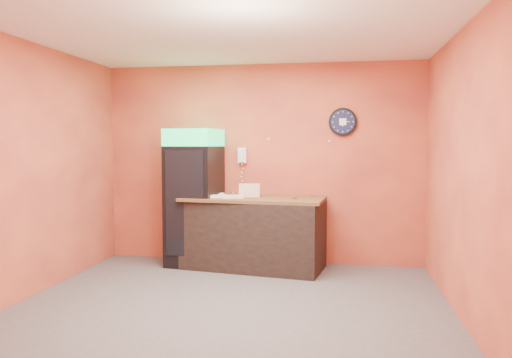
# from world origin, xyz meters

# --- Properties ---
(floor) EXTENTS (4.50, 4.50, 0.00)m
(floor) POSITION_xyz_m (0.00, 0.00, 0.00)
(floor) COLOR #47474C
(floor) RESTS_ON ground
(back_wall) EXTENTS (4.50, 0.02, 2.80)m
(back_wall) POSITION_xyz_m (0.00, 2.00, 1.40)
(back_wall) COLOR #DC683E
(back_wall) RESTS_ON floor
(left_wall) EXTENTS (0.02, 4.00, 2.80)m
(left_wall) POSITION_xyz_m (-2.25, 0.00, 1.40)
(left_wall) COLOR #DC683E
(left_wall) RESTS_ON floor
(right_wall) EXTENTS (0.02, 4.00, 2.80)m
(right_wall) POSITION_xyz_m (2.25, 0.00, 1.40)
(right_wall) COLOR #DC683E
(right_wall) RESTS_ON floor
(ceiling) EXTENTS (4.50, 4.00, 0.02)m
(ceiling) POSITION_xyz_m (0.00, 0.00, 2.80)
(ceiling) COLOR white
(ceiling) RESTS_ON back_wall
(beverage_cooler) EXTENTS (0.73, 0.74, 1.88)m
(beverage_cooler) POSITION_xyz_m (-0.88, 1.61, 0.92)
(beverage_cooler) COLOR black
(beverage_cooler) RESTS_ON floor
(prep_counter) EXTENTS (1.95, 1.09, 0.92)m
(prep_counter) POSITION_xyz_m (-0.05, 1.59, 0.46)
(prep_counter) COLOR black
(prep_counter) RESTS_ON floor
(wall_clock) EXTENTS (0.38, 0.06, 0.38)m
(wall_clock) POSITION_xyz_m (1.13, 1.97, 1.98)
(wall_clock) COLOR black
(wall_clock) RESTS_ON back_wall
(wall_phone) EXTENTS (0.12, 0.10, 0.22)m
(wall_phone) POSITION_xyz_m (-0.27, 1.95, 1.52)
(wall_phone) COLOR white
(wall_phone) RESTS_ON back_wall
(butcher_paper) EXTENTS (1.95, 1.00, 0.04)m
(butcher_paper) POSITION_xyz_m (-0.05, 1.59, 0.94)
(butcher_paper) COLOR brown
(butcher_paper) RESTS_ON prep_counter
(sub_roll_stack) EXTENTS (0.29, 0.15, 0.18)m
(sub_roll_stack) POSITION_xyz_m (-0.11, 1.63, 1.05)
(sub_roll_stack) COLOR beige
(sub_roll_stack) RESTS_ON butcher_paper
(wrapped_sandwich_left) EXTENTS (0.29, 0.18, 0.04)m
(wrapped_sandwich_left) POSITION_xyz_m (-0.52, 1.44, 0.98)
(wrapped_sandwich_left) COLOR silver
(wrapped_sandwich_left) RESTS_ON butcher_paper
(wrapped_sandwich_mid) EXTENTS (0.30, 0.19, 0.04)m
(wrapped_sandwich_mid) POSITION_xyz_m (-0.30, 1.44, 0.98)
(wrapped_sandwich_mid) COLOR silver
(wrapped_sandwich_mid) RESTS_ON butcher_paper
(wrapped_sandwich_right) EXTENTS (0.27, 0.20, 0.04)m
(wrapped_sandwich_right) POSITION_xyz_m (-0.61, 1.71, 0.98)
(wrapped_sandwich_right) COLOR silver
(wrapped_sandwich_right) RESTS_ON butcher_paper
(kitchen_tool) EXTENTS (0.07, 0.07, 0.07)m
(kitchen_tool) POSITION_xyz_m (-0.33, 1.64, 1.00)
(kitchen_tool) COLOR silver
(kitchen_tool) RESTS_ON butcher_paper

